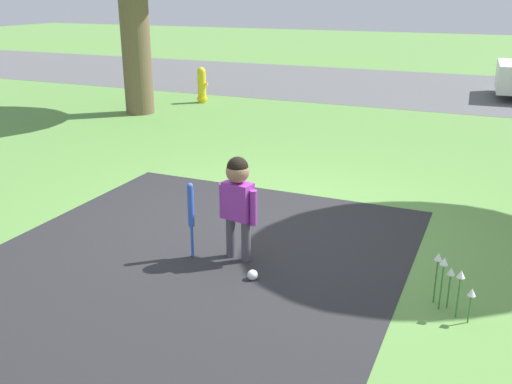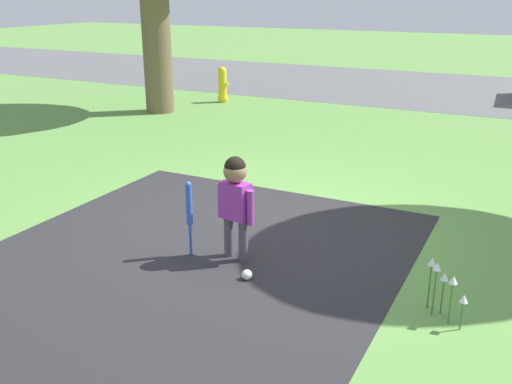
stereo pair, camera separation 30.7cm
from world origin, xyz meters
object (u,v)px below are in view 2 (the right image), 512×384
Objects in this scene: child at (235,194)px; baseball_bat at (189,208)px; sports_ball at (247,275)px; fire_hydrant at (223,85)px.

baseball_bat is at bearing -151.07° from child.
sports_ball is 8.18m from fire_hydrant.
fire_hydrant is at bearing 117.93° from baseball_bat.
fire_hydrant reaches higher than sports_ball.
baseball_bat is 0.94× the size of fire_hydrant.
child is 0.72m from sports_ball.
child is 1.34× the size of baseball_bat.
baseball_bat is at bearing -62.07° from fire_hydrant.
sports_ball is at bearing -58.45° from fire_hydrant.
child is at bearing -58.99° from fire_hydrant.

